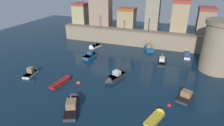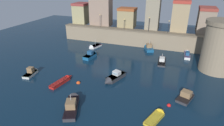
{
  "view_description": "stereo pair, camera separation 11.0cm",
  "coord_description": "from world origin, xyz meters",
  "px_view_note": "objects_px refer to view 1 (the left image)",
  "views": [
    {
      "loc": [
        12.17,
        -33.31,
        18.04
      ],
      "look_at": [
        0.0,
        0.32,
        1.85
      ],
      "focal_mm": 30.29,
      "sensor_mm": 36.0,
      "label": 1
    },
    {
      "loc": [
        12.27,
        -33.27,
        18.04
      ],
      "look_at": [
        0.0,
        0.32,
        1.85
      ],
      "focal_mm": 30.29,
      "sensor_mm": 36.0,
      "label": 2
    }
  ],
  "objects_px": {
    "quay_lamp_2": "(149,22)",
    "quay_lamp_3": "(169,25)",
    "moored_boat_2": "(162,60)",
    "moored_boat_11": "(157,116)",
    "moored_boat_4": "(187,95)",
    "quay_lamp_1": "(124,22)",
    "moored_boat_7": "(32,72)",
    "mooring_buoy_0": "(78,83)",
    "moored_boat_1": "(63,81)",
    "mooring_buoy_1": "(169,105)",
    "quay_lamp_0": "(100,19)",
    "moored_boat_8": "(73,103)",
    "moored_boat_6": "(148,48)",
    "moored_boat_3": "(114,78)",
    "moored_boat_0": "(91,55)",
    "moored_boat_9": "(187,54)",
    "moored_boat_5": "(93,47)",
    "fortress_tower": "(221,46)"
  },
  "relations": [
    {
      "from": "moored_boat_5",
      "to": "moored_boat_4",
      "type": "bearing_deg",
      "value": 71.71
    },
    {
      "from": "mooring_buoy_0",
      "to": "mooring_buoy_1",
      "type": "xyz_separation_m",
      "value": [
        16.55,
        -1.24,
        0.0
      ]
    },
    {
      "from": "quay_lamp_3",
      "to": "moored_boat_3",
      "type": "relative_size",
      "value": 0.59
    },
    {
      "from": "moored_boat_2",
      "to": "quay_lamp_1",
      "type": "bearing_deg",
      "value": 49.1
    },
    {
      "from": "moored_boat_0",
      "to": "moored_boat_3",
      "type": "distance_m",
      "value": 12.88
    },
    {
      "from": "quay_lamp_2",
      "to": "moored_boat_11",
      "type": "relative_size",
      "value": 0.82
    },
    {
      "from": "quay_lamp_0",
      "to": "moored_boat_7",
      "type": "relative_size",
      "value": 0.85
    },
    {
      "from": "moored_boat_2",
      "to": "moored_boat_11",
      "type": "xyz_separation_m",
      "value": [
        1.66,
        -20.32,
        -0.1
      ]
    },
    {
      "from": "quay_lamp_0",
      "to": "moored_boat_5",
      "type": "xyz_separation_m",
      "value": [
        0.47,
        -6.23,
        -6.73
      ]
    },
    {
      "from": "fortress_tower",
      "to": "moored_boat_9",
      "type": "distance_m",
      "value": 10.06
    },
    {
      "from": "moored_boat_0",
      "to": "moored_boat_1",
      "type": "distance_m",
      "value": 13.05
    },
    {
      "from": "mooring_buoy_0",
      "to": "mooring_buoy_1",
      "type": "bearing_deg",
      "value": -4.29
    },
    {
      "from": "moored_boat_6",
      "to": "mooring_buoy_1",
      "type": "distance_m",
      "value": 24.94
    },
    {
      "from": "quay_lamp_1",
      "to": "moored_boat_1",
      "type": "distance_m",
      "value": 26.57
    },
    {
      "from": "quay_lamp_1",
      "to": "moored_boat_0",
      "type": "bearing_deg",
      "value": -110.31
    },
    {
      "from": "quay_lamp_1",
      "to": "quay_lamp_2",
      "type": "relative_size",
      "value": 0.76
    },
    {
      "from": "moored_boat_0",
      "to": "moored_boat_11",
      "type": "distance_m",
      "value": 25.06
    },
    {
      "from": "moored_boat_7",
      "to": "mooring_buoy_0",
      "type": "distance_m",
      "value": 10.76
    },
    {
      "from": "moored_boat_4",
      "to": "quay_lamp_1",
      "type": "bearing_deg",
      "value": 58.73
    },
    {
      "from": "moored_boat_7",
      "to": "mooring_buoy_0",
      "type": "height_order",
      "value": "moored_boat_7"
    },
    {
      "from": "quay_lamp_3",
      "to": "moored_boat_0",
      "type": "height_order",
      "value": "quay_lamp_3"
    },
    {
      "from": "quay_lamp_3",
      "to": "moored_boat_8",
      "type": "relative_size",
      "value": 0.47
    },
    {
      "from": "quay_lamp_2",
      "to": "moored_boat_0",
      "type": "height_order",
      "value": "quay_lamp_2"
    },
    {
      "from": "mooring_buoy_0",
      "to": "moored_boat_8",
      "type": "bearing_deg",
      "value": -68.11
    },
    {
      "from": "moored_boat_1",
      "to": "quay_lamp_0",
      "type": "bearing_deg",
      "value": 16.73
    },
    {
      "from": "mooring_buoy_0",
      "to": "moored_boat_7",
      "type": "bearing_deg",
      "value": 179.52
    },
    {
      "from": "moored_boat_5",
      "to": "mooring_buoy_1",
      "type": "height_order",
      "value": "moored_boat_5"
    },
    {
      "from": "moored_boat_7",
      "to": "moored_boat_11",
      "type": "height_order",
      "value": "moored_boat_7"
    },
    {
      "from": "moored_boat_4",
      "to": "moored_boat_11",
      "type": "height_order",
      "value": "moored_boat_4"
    },
    {
      "from": "moored_boat_2",
      "to": "moored_boat_3",
      "type": "bearing_deg",
      "value": 144.08
    },
    {
      "from": "quay_lamp_0",
      "to": "moored_boat_8",
      "type": "distance_m",
      "value": 33.07
    },
    {
      "from": "mooring_buoy_0",
      "to": "quay_lamp_2",
      "type": "bearing_deg",
      "value": 71.41
    },
    {
      "from": "moored_boat_1",
      "to": "moored_boat_8",
      "type": "bearing_deg",
      "value": -126.88
    },
    {
      "from": "mooring_buoy_1",
      "to": "moored_boat_7",
      "type": "bearing_deg",
      "value": 177.21
    },
    {
      "from": "moored_boat_1",
      "to": "mooring_buoy_0",
      "type": "bearing_deg",
      "value": -68.14
    },
    {
      "from": "moored_boat_1",
      "to": "moored_boat_6",
      "type": "distance_m",
      "value": 26.09
    },
    {
      "from": "moored_boat_9",
      "to": "moored_boat_7",
      "type": "bearing_deg",
      "value": 124.4
    },
    {
      "from": "moored_boat_8",
      "to": "fortress_tower",
      "type": "bearing_deg",
      "value": -69.93
    },
    {
      "from": "moored_boat_0",
      "to": "mooring_buoy_1",
      "type": "bearing_deg",
      "value": -116.14
    },
    {
      "from": "moored_boat_7",
      "to": "moored_boat_8",
      "type": "relative_size",
      "value": 0.63
    },
    {
      "from": "moored_boat_1",
      "to": "mooring_buoy_1",
      "type": "xyz_separation_m",
      "value": [
        19.46,
        -0.61,
        -0.31
      ]
    },
    {
      "from": "quay_lamp_1",
      "to": "moored_boat_11",
      "type": "height_order",
      "value": "quay_lamp_1"
    },
    {
      "from": "quay_lamp_2",
      "to": "quay_lamp_3",
      "type": "xyz_separation_m",
      "value": [
        5.2,
        0.0,
        -0.31
      ]
    },
    {
      "from": "moored_boat_6",
      "to": "moored_boat_0",
      "type": "bearing_deg",
      "value": 104.85
    },
    {
      "from": "moored_boat_8",
      "to": "moored_boat_1",
      "type": "bearing_deg",
      "value": 20.09
    },
    {
      "from": "quay_lamp_2",
      "to": "moored_boat_3",
      "type": "xyz_separation_m",
      "value": [
        -2.53,
        -21.56,
        -6.55
      ]
    },
    {
      "from": "quay_lamp_2",
      "to": "mooring_buoy_1",
      "type": "bearing_deg",
      "value": -72.57
    },
    {
      "from": "moored_boat_3",
      "to": "moored_boat_5",
      "type": "xyz_separation_m",
      "value": [
        -11.47,
        15.34,
        -0.23
      ]
    },
    {
      "from": "moored_boat_0",
      "to": "moored_boat_6",
      "type": "distance_m",
      "value": 15.96
    },
    {
      "from": "moored_boat_8",
      "to": "mooring_buoy_1",
      "type": "height_order",
      "value": "moored_boat_8"
    }
  ]
}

